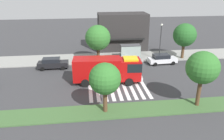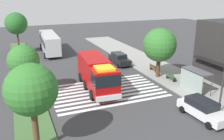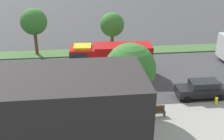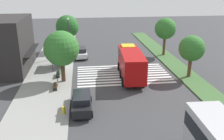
{
  "view_description": "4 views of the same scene",
  "coord_description": "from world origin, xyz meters",
  "px_view_note": "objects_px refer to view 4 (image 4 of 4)",
  "views": [
    {
      "loc": [
        -1.75,
        -28.82,
        12.9
      ],
      "look_at": [
        1.93,
        0.37,
        1.36
      ],
      "focal_mm": 35.74,
      "sensor_mm": 36.0,
      "label": 1
    },
    {
      "loc": [
        25.89,
        -9.01,
        10.63
      ],
      "look_at": [
        0.44,
        1.41,
        1.79
      ],
      "focal_mm": 38.78,
      "sensor_mm": 36.0,
      "label": 2
    },
    {
      "loc": [
        4.37,
        28.57,
        13.33
      ],
      "look_at": [
        1.29,
        1.75,
        1.62
      ],
      "focal_mm": 44.91,
      "sensor_mm": 36.0,
      "label": 3
    },
    {
      "loc": [
        -28.4,
        5.39,
        11.74
      ],
      "look_at": [
        0.51,
        1.76,
        1.32
      ],
      "focal_mm": 39.24,
      "sensor_mm": 36.0,
      "label": 4
    }
  ],
  "objects_px": {
    "sidewalk_tree_far_west": "(61,49)",
    "parked_car_west": "(82,102)",
    "bench_near_shelter": "(59,73)",
    "median_tree_center": "(165,29)",
    "street_lamp": "(69,34)",
    "bench_west_of_shelter": "(56,85)",
    "fire_truck": "(131,62)",
    "median_tree_west": "(192,49)",
    "parked_car_mid": "(81,52)",
    "fire_hydrant": "(64,110)",
    "bus_stop_shelter": "(60,55)",
    "sidewalk_tree_center": "(67,27)"
  },
  "relations": [
    {
      "from": "fire_hydrant",
      "to": "bench_west_of_shelter",
      "type": "bearing_deg",
      "value": 11.53
    },
    {
      "from": "fire_truck",
      "to": "median_tree_west",
      "type": "bearing_deg",
      "value": -95.67
    },
    {
      "from": "bench_near_shelter",
      "to": "street_lamp",
      "type": "bearing_deg",
      "value": -7.18
    },
    {
      "from": "bus_stop_shelter",
      "to": "median_tree_west",
      "type": "distance_m",
      "value": 18.19
    },
    {
      "from": "median_tree_center",
      "to": "fire_truck",
      "type": "bearing_deg",
      "value": 140.12
    },
    {
      "from": "bench_near_shelter",
      "to": "fire_hydrant",
      "type": "height_order",
      "value": "bench_near_shelter"
    },
    {
      "from": "fire_truck",
      "to": "bench_west_of_shelter",
      "type": "height_order",
      "value": "fire_truck"
    },
    {
      "from": "street_lamp",
      "to": "sidewalk_tree_far_west",
      "type": "distance_m",
      "value": 10.79
    },
    {
      "from": "parked_car_west",
      "to": "bench_near_shelter",
      "type": "relative_size",
      "value": 2.99
    },
    {
      "from": "median_tree_center",
      "to": "bus_stop_shelter",
      "type": "bearing_deg",
      "value": 103.57
    },
    {
      "from": "sidewalk_tree_far_west",
      "to": "median_tree_center",
      "type": "height_order",
      "value": "sidewalk_tree_far_west"
    },
    {
      "from": "fire_truck",
      "to": "sidewalk_tree_far_west",
      "type": "distance_m",
      "value": 8.99
    },
    {
      "from": "bus_stop_shelter",
      "to": "median_tree_west",
      "type": "xyz_separation_m",
      "value": [
        -6.21,
        -16.98,
        1.99
      ]
    },
    {
      "from": "parked_car_mid",
      "to": "bench_near_shelter",
      "type": "bearing_deg",
      "value": 158.32
    },
    {
      "from": "bench_west_of_shelter",
      "to": "fire_hydrant",
      "type": "relative_size",
      "value": 2.29
    },
    {
      "from": "parked_car_mid",
      "to": "fire_truck",
      "type": "bearing_deg",
      "value": -149.95
    },
    {
      "from": "parked_car_mid",
      "to": "sidewalk_tree_far_west",
      "type": "bearing_deg",
      "value": 165.0
    },
    {
      "from": "median_tree_west",
      "to": "median_tree_center",
      "type": "relative_size",
      "value": 0.87
    },
    {
      "from": "parked_car_west",
      "to": "sidewalk_tree_far_west",
      "type": "distance_m",
      "value": 8.49
    },
    {
      "from": "fire_truck",
      "to": "median_tree_west",
      "type": "relative_size",
      "value": 1.74
    },
    {
      "from": "parked_car_west",
      "to": "sidewalk_tree_far_west",
      "type": "height_order",
      "value": "sidewalk_tree_far_west"
    },
    {
      "from": "bench_west_of_shelter",
      "to": "median_tree_center",
      "type": "bearing_deg",
      "value": -54.42
    },
    {
      "from": "sidewalk_tree_center",
      "to": "fire_hydrant",
      "type": "distance_m",
      "value": 23.76
    },
    {
      "from": "fire_truck",
      "to": "parked_car_mid",
      "type": "distance_m",
      "value": 11.77
    },
    {
      "from": "fire_truck",
      "to": "median_tree_center",
      "type": "xyz_separation_m",
      "value": [
        9.05,
        -7.56,
        2.56
      ]
    },
    {
      "from": "parked_car_west",
      "to": "street_lamp",
      "type": "distance_m",
      "value": 18.57
    },
    {
      "from": "median_tree_west",
      "to": "fire_truck",
      "type": "bearing_deg",
      "value": 80.54
    },
    {
      "from": "bench_west_of_shelter",
      "to": "fire_hydrant",
      "type": "height_order",
      "value": "bench_west_of_shelter"
    },
    {
      "from": "sidewalk_tree_far_west",
      "to": "parked_car_west",
      "type": "bearing_deg",
      "value": -163.57
    },
    {
      "from": "median_tree_west",
      "to": "fire_hydrant",
      "type": "bearing_deg",
      "value": 116.45
    },
    {
      "from": "bench_near_shelter",
      "to": "median_tree_west",
      "type": "relative_size",
      "value": 0.3
    },
    {
      "from": "parked_car_west",
      "to": "median_tree_center",
      "type": "xyz_separation_m",
      "value": [
        17.39,
        -14.01,
        3.67
      ]
    },
    {
      "from": "fire_truck",
      "to": "median_tree_west",
      "type": "height_order",
      "value": "median_tree_west"
    },
    {
      "from": "fire_truck",
      "to": "bus_stop_shelter",
      "type": "distance_m",
      "value": 10.64
    },
    {
      "from": "street_lamp",
      "to": "fire_hydrant",
      "type": "distance_m",
      "value": 19.27
    },
    {
      "from": "street_lamp",
      "to": "median_tree_west",
      "type": "distance_m",
      "value": 19.35
    },
    {
      "from": "bench_west_of_shelter",
      "to": "sidewalk_tree_far_west",
      "type": "bearing_deg",
      "value": -18.36
    },
    {
      "from": "parked_car_west",
      "to": "street_lamp",
      "type": "height_order",
      "value": "street_lamp"
    },
    {
      "from": "bus_stop_shelter",
      "to": "street_lamp",
      "type": "distance_m",
      "value": 5.46
    },
    {
      "from": "parked_car_west",
      "to": "fire_hydrant",
      "type": "xyz_separation_m",
      "value": [
        -0.74,
        1.7,
        -0.41
      ]
    },
    {
      "from": "bench_near_shelter",
      "to": "sidewalk_tree_center",
      "type": "height_order",
      "value": "sidewalk_tree_center"
    },
    {
      "from": "sidewalk_tree_far_west",
      "to": "median_tree_west",
      "type": "relative_size",
      "value": 1.17
    },
    {
      "from": "median_tree_west",
      "to": "fire_hydrant",
      "type": "height_order",
      "value": "median_tree_west"
    },
    {
      "from": "median_tree_west",
      "to": "sidewalk_tree_far_west",
      "type": "bearing_deg",
      "value": 88.66
    },
    {
      "from": "parked_car_mid",
      "to": "median_tree_center",
      "type": "relative_size",
      "value": 0.79
    },
    {
      "from": "parked_car_west",
      "to": "sidewalk_tree_center",
      "type": "xyz_separation_m",
      "value": [
        22.71,
        2.2,
        3.44
      ]
    },
    {
      "from": "bus_stop_shelter",
      "to": "bench_west_of_shelter",
      "type": "distance_m",
      "value": 8.12
    },
    {
      "from": "street_lamp",
      "to": "sidewalk_tree_far_west",
      "type": "relative_size",
      "value": 1.01
    },
    {
      "from": "bench_near_shelter",
      "to": "median_tree_center",
      "type": "height_order",
      "value": "median_tree_center"
    },
    {
      "from": "street_lamp",
      "to": "fire_hydrant",
      "type": "bearing_deg",
      "value": -179.7
    }
  ]
}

